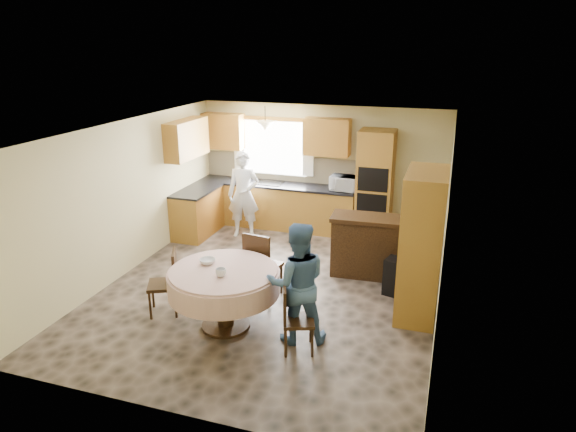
% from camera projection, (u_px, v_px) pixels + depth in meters
% --- Properties ---
extents(floor, '(5.00, 6.00, 0.01)m').
position_uv_depth(floor, '(272.00, 288.00, 8.06)').
color(floor, brown).
rests_on(floor, ground).
extents(ceiling, '(5.00, 6.00, 0.01)m').
position_uv_depth(ceiling, '(270.00, 129.00, 7.25)').
color(ceiling, white).
rests_on(ceiling, wall_back).
extents(wall_back, '(5.00, 0.02, 2.50)m').
position_uv_depth(wall_back, '(321.00, 168.00, 10.35)').
color(wall_back, tan).
rests_on(wall_back, floor).
extents(wall_front, '(5.00, 0.02, 2.50)m').
position_uv_depth(wall_front, '(166.00, 307.00, 4.95)').
color(wall_front, tan).
rests_on(wall_front, floor).
extents(wall_left, '(0.02, 6.00, 2.50)m').
position_uv_depth(wall_left, '(127.00, 198.00, 8.38)').
color(wall_left, tan).
rests_on(wall_left, floor).
extents(wall_right, '(0.02, 6.00, 2.50)m').
position_uv_depth(wall_right, '(445.00, 231.00, 6.92)').
color(wall_right, tan).
rests_on(wall_right, floor).
extents(window, '(1.40, 0.03, 1.10)m').
position_uv_depth(window, '(274.00, 148.00, 10.51)').
color(window, white).
rests_on(window, wall_back).
extents(curtain_left, '(0.22, 0.02, 1.15)m').
position_uv_depth(curtain_left, '(239.00, 144.00, 10.67)').
color(curtain_left, white).
rests_on(curtain_left, wall_back).
extents(curtain_right, '(0.22, 0.02, 1.15)m').
position_uv_depth(curtain_right, '(308.00, 148.00, 10.23)').
color(curtain_right, white).
rests_on(curtain_right, wall_back).
extents(base_cab_back, '(3.30, 0.60, 0.88)m').
position_uv_depth(base_cab_back, '(277.00, 206.00, 10.59)').
color(base_cab_back, '#A97D2D').
rests_on(base_cab_back, floor).
extents(counter_back, '(3.30, 0.64, 0.04)m').
position_uv_depth(counter_back, '(276.00, 185.00, 10.44)').
color(counter_back, black).
rests_on(counter_back, base_cab_back).
extents(base_cab_left, '(0.60, 1.20, 0.88)m').
position_uv_depth(base_cab_left, '(198.00, 213.00, 10.18)').
color(base_cab_left, '#A97D2D').
rests_on(base_cab_left, floor).
extents(counter_left, '(0.64, 1.20, 0.04)m').
position_uv_depth(counter_left, '(196.00, 191.00, 10.03)').
color(counter_left, black).
rests_on(counter_left, base_cab_left).
extents(backsplash, '(3.30, 0.02, 0.55)m').
position_uv_depth(backsplash, '(281.00, 168.00, 10.61)').
color(backsplash, beige).
rests_on(backsplash, wall_back).
extents(wall_cab_left, '(0.85, 0.33, 0.72)m').
position_uv_depth(wall_cab_left, '(223.00, 131.00, 10.59)').
color(wall_cab_left, '#B8812E').
rests_on(wall_cab_left, wall_back).
extents(wall_cab_right, '(0.90, 0.33, 0.72)m').
position_uv_depth(wall_cab_right, '(327.00, 137.00, 9.94)').
color(wall_cab_right, '#B8812E').
rests_on(wall_cab_right, wall_back).
extents(wall_cab_side, '(0.33, 1.20, 0.72)m').
position_uv_depth(wall_cab_side, '(187.00, 139.00, 9.74)').
color(wall_cab_side, '#B8812E').
rests_on(wall_cab_side, wall_left).
extents(oven_tower, '(0.66, 0.62, 2.12)m').
position_uv_depth(oven_tower, '(375.00, 185.00, 9.80)').
color(oven_tower, '#A97D2D').
rests_on(oven_tower, floor).
extents(oven_upper, '(0.56, 0.01, 0.45)m').
position_uv_depth(oven_upper, '(373.00, 180.00, 9.45)').
color(oven_upper, black).
rests_on(oven_upper, oven_tower).
extents(oven_lower, '(0.56, 0.01, 0.45)m').
position_uv_depth(oven_lower, '(371.00, 206.00, 9.62)').
color(oven_lower, black).
rests_on(oven_lower, oven_tower).
extents(pendant, '(0.36, 0.36, 0.18)m').
position_uv_depth(pendant, '(265.00, 126.00, 9.91)').
color(pendant, beige).
rests_on(pendant, ceiling).
extents(sideboard, '(1.36, 0.62, 0.95)m').
position_uv_depth(sideboard, '(372.00, 248.00, 8.36)').
color(sideboard, '#38220F').
rests_on(sideboard, floor).
extents(space_heater, '(0.48, 0.39, 0.58)m').
position_uv_depth(space_heater, '(399.00, 278.00, 7.76)').
color(space_heater, black).
rests_on(space_heater, floor).
extents(cupboard, '(0.54, 1.08, 2.07)m').
position_uv_depth(cupboard, '(422.00, 245.00, 7.03)').
color(cupboard, '#A97D2D').
rests_on(cupboard, floor).
extents(dining_table, '(1.48, 1.48, 0.85)m').
position_uv_depth(dining_table, '(224.00, 283.00, 6.77)').
color(dining_table, '#38220F').
rests_on(dining_table, floor).
extents(chair_left, '(0.54, 0.54, 0.93)m').
position_uv_depth(chair_left, '(168.00, 279.00, 7.19)').
color(chair_left, '#38220F').
rests_on(chair_left, floor).
extents(chair_back, '(0.52, 0.52, 1.06)m').
position_uv_depth(chair_back, '(261.00, 263.00, 7.55)').
color(chair_back, '#38220F').
rests_on(chair_back, floor).
extents(chair_right, '(0.49, 0.49, 0.88)m').
position_uv_depth(chair_right, '(293.00, 315.00, 6.31)').
color(chair_right, '#38220F').
rests_on(chair_right, floor).
extents(framed_picture, '(0.06, 0.51, 0.42)m').
position_uv_depth(framed_picture, '(448.00, 181.00, 8.06)').
color(framed_picture, gold).
rests_on(framed_picture, wall_right).
extents(microwave, '(0.54, 0.39, 0.29)m').
position_uv_depth(microwave, '(344.00, 183.00, 9.93)').
color(microwave, silver).
rests_on(microwave, counter_back).
extents(person_sink, '(0.68, 0.51, 1.70)m').
position_uv_depth(person_sink, '(244.00, 195.00, 9.96)').
color(person_sink, silver).
rests_on(person_sink, floor).
extents(person_dining, '(0.95, 0.85, 1.61)m').
position_uv_depth(person_dining, '(297.00, 283.00, 6.44)').
color(person_dining, '#3C5C83').
rests_on(person_dining, floor).
extents(bowl_sideboard, '(0.31, 0.31, 0.06)m').
position_uv_depth(bowl_sideboard, '(355.00, 217.00, 8.28)').
color(bowl_sideboard, '#B2B2B2').
rests_on(bowl_sideboard, sideboard).
extents(bottle_sideboard, '(0.12, 0.12, 0.30)m').
position_uv_depth(bottle_sideboard, '(405.00, 215.00, 8.01)').
color(bottle_sideboard, silver).
rests_on(bottle_sideboard, sideboard).
extents(cup_table, '(0.15, 0.15, 0.11)m').
position_uv_depth(cup_table, '(221.00, 273.00, 6.50)').
color(cup_table, '#B2B2B2').
rests_on(cup_table, dining_table).
extents(bowl_table, '(0.24, 0.24, 0.07)m').
position_uv_depth(bowl_table, '(208.00, 261.00, 6.88)').
color(bowl_table, '#B2B2B2').
rests_on(bowl_table, dining_table).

